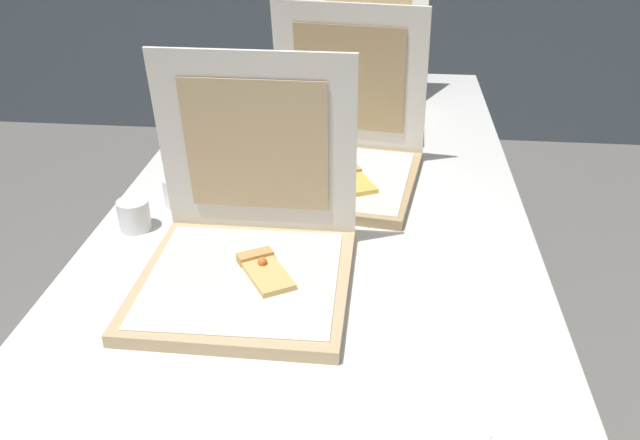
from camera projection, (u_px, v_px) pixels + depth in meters
name	position (u px, v px, depth m)	size (l,w,h in m)	color
table	(318.00, 232.00, 1.38)	(0.84, 2.00, 0.73)	silver
pizza_box_front	(247.00, 251.00, 1.12)	(0.35, 0.35, 0.37)	tan
pizza_box_middle	(338.00, 157.00, 1.47)	(0.39, 0.40, 0.37)	tan
pizza_box_back	(360.00, 96.00, 1.84)	(0.36, 0.47, 0.35)	tan
cup_white_near_center	(134.00, 215.00, 1.28)	(0.06, 0.06, 0.06)	white
cup_white_mid	(178.00, 192.00, 1.36)	(0.06, 0.06, 0.06)	white
cup_white_far	(262.00, 130.00, 1.67)	(0.06, 0.06, 0.06)	white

